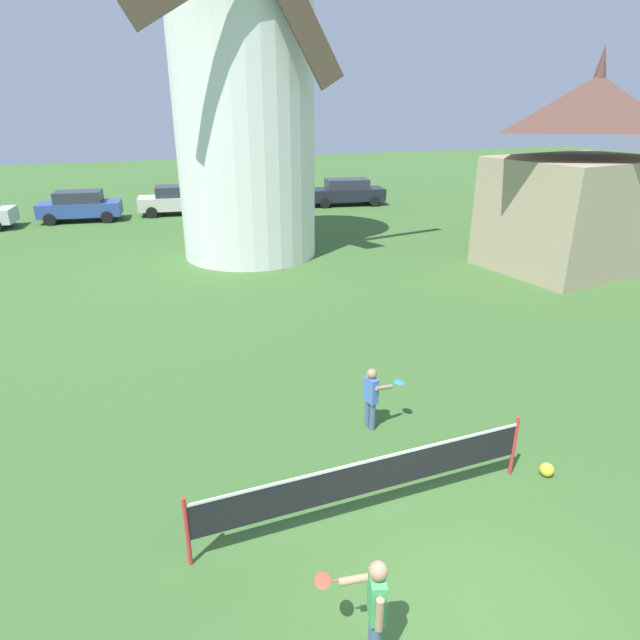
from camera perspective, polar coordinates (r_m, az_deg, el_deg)
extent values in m
plane|color=#3D662D|center=(7.77, 15.07, -27.06)|extent=(120.00, 120.00, 0.00)
cylinder|color=white|center=(21.87, -8.04, 21.43)|extent=(5.27, 5.27, 11.31)
cylinder|color=red|center=(7.80, -13.88, -20.95)|extent=(0.06, 0.06, 1.10)
cylinder|color=red|center=(9.62, 19.84, -12.46)|extent=(0.06, 0.06, 1.10)
cube|color=black|center=(8.27, 5.21, -16.26)|extent=(5.25, 0.01, 0.55)
cube|color=white|center=(8.09, 5.28, -14.62)|extent=(5.25, 0.02, 0.04)
cylinder|color=slate|center=(6.97, 5.72, -29.86)|extent=(0.12, 0.12, 0.62)
cube|color=#4CB266|center=(6.48, 6.04, -27.16)|extent=(0.25, 0.34, 0.55)
sphere|color=tan|center=(6.21, 6.18, -24.91)|extent=(0.21, 0.21, 0.21)
cylinder|color=tan|center=(6.37, 6.32, -28.59)|extent=(0.09, 0.09, 0.41)
cylinder|color=tan|center=(6.51, 4.03, -25.67)|extent=(0.43, 0.21, 0.16)
cylinder|color=#D84C33|center=(6.50, 2.44, -25.76)|extent=(0.22, 0.09, 0.04)
ellipsoid|color=#D84C33|center=(6.49, 0.29, -25.86)|extent=(0.25, 0.28, 0.03)
cylinder|color=slate|center=(10.47, 5.09, -9.79)|extent=(0.11, 0.11, 0.57)
cylinder|color=slate|center=(10.38, 5.58, -10.12)|extent=(0.11, 0.11, 0.57)
cube|color=#4C7AD1|center=(10.16, 5.44, -7.39)|extent=(0.21, 0.30, 0.50)
sphere|color=tan|center=(9.99, 5.51, -5.68)|extent=(0.19, 0.19, 0.19)
cylinder|color=tan|center=(10.29, 4.82, -7.09)|extent=(0.08, 0.08, 0.38)
cylinder|color=tan|center=(10.11, 6.78, -7.11)|extent=(0.39, 0.16, 0.14)
cylinder|color=#338CCC|center=(10.20, 7.44, -6.87)|extent=(0.22, 0.07, 0.04)
ellipsoid|color=#338CCC|center=(10.33, 8.38, -6.54)|extent=(0.23, 0.27, 0.03)
sphere|color=yellow|center=(10.04, 22.89, -14.39)|extent=(0.23, 0.23, 0.23)
cylinder|color=black|center=(32.25, -30.33, 9.21)|extent=(0.62, 0.26, 0.60)
cube|color=#334C99|center=(31.47, -24.03, 10.71)|extent=(4.27, 2.26, 0.70)
cube|color=#2D333D|center=(31.37, -24.21, 11.83)|extent=(2.47, 1.80, 0.56)
cylinder|color=black|center=(32.12, -21.24, 10.67)|extent=(0.62, 0.26, 0.60)
cylinder|color=black|center=(30.47, -21.62, 10.07)|extent=(0.62, 0.26, 0.60)
cylinder|color=black|center=(32.63, -26.10, 10.09)|extent=(0.62, 0.26, 0.60)
cylinder|color=black|center=(31.00, -26.72, 9.47)|extent=(0.62, 0.26, 0.60)
cube|color=silver|center=(31.74, -14.61, 11.96)|extent=(4.64, 2.30, 0.70)
cube|color=#2D333D|center=(31.64, -14.72, 13.08)|extent=(2.68, 1.83, 0.56)
cylinder|color=black|center=(32.64, -11.83, 11.83)|extent=(0.62, 0.26, 0.60)
cylinder|color=black|center=(30.96, -11.72, 11.31)|extent=(0.62, 0.26, 0.60)
cylinder|color=black|center=(32.71, -17.22, 11.35)|extent=(0.62, 0.26, 0.60)
cylinder|color=black|center=(31.04, -17.39, 10.80)|extent=(0.62, 0.26, 0.60)
cube|color=red|center=(31.85, -6.35, 12.55)|extent=(4.46, 1.94, 0.70)
cube|color=#2D333D|center=(31.75, -6.40, 13.67)|extent=(2.53, 1.63, 0.56)
cylinder|color=black|center=(33.05, -4.06, 12.35)|extent=(0.61, 0.21, 0.60)
cylinder|color=black|center=(31.42, -3.29, 11.87)|extent=(0.61, 0.21, 0.60)
cylinder|color=black|center=(32.47, -9.26, 11.95)|extent=(0.61, 0.21, 0.60)
cylinder|color=black|center=(30.82, -8.74, 11.46)|extent=(0.61, 0.21, 0.60)
cube|color=#1E232D|center=(33.68, 2.85, 13.16)|extent=(4.72, 2.46, 0.70)
cube|color=#2D333D|center=(33.59, 2.87, 14.22)|extent=(2.74, 1.92, 0.56)
cylinder|color=black|center=(34.93, 5.00, 12.84)|extent=(0.62, 0.28, 0.60)
cylinder|color=black|center=(33.32, 5.80, 12.37)|extent=(0.62, 0.28, 0.60)
cylinder|color=black|center=(34.23, -0.05, 12.73)|extent=(0.62, 0.28, 0.60)
cylinder|color=black|center=(32.59, 0.53, 12.26)|extent=(0.62, 0.28, 0.60)
cube|color=tan|center=(22.39, 25.44, 10.15)|extent=(6.54, 5.17, 4.00)
pyramid|color=brown|center=(22.07, 27.12, 19.79)|extent=(6.87, 5.43, 1.80)
cone|color=brown|center=(22.09, 27.55, 22.09)|extent=(0.70, 0.70, 1.80)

